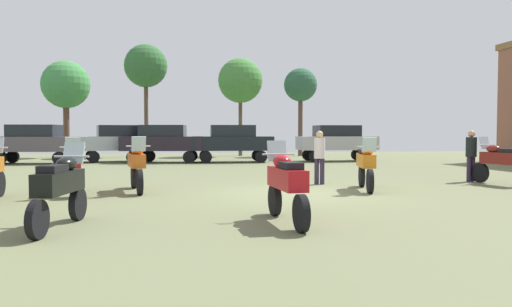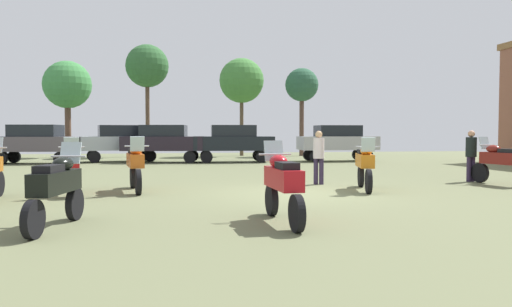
{
  "view_description": "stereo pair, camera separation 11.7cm",
  "coord_description": "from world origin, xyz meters",
  "px_view_note": "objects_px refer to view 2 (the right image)",
  "views": [
    {
      "loc": [
        -3.45,
        -12.46,
        1.62
      ],
      "look_at": [
        0.0,
        6.74,
        0.78
      ],
      "focal_mm": 34.37,
      "sensor_mm": 36.0,
      "label": 1
    },
    {
      "loc": [
        -3.33,
        -12.48,
        1.62
      ],
      "look_at": [
        0.0,
        6.74,
        0.78
      ],
      "focal_mm": 34.37,
      "sensor_mm": 36.0,
      "label": 2
    }
  ],
  "objects_px": {
    "tree_4": "(242,81)",
    "car_4": "(36,141)",
    "motorcycle_9": "(501,161)",
    "tree_3": "(302,86)",
    "motorcycle_4": "(365,164)",
    "tree_5": "(67,85)",
    "car_2": "(233,141)",
    "motorcycle_11": "(283,183)",
    "car_1": "(121,140)",
    "motorcycle_5": "(135,164)",
    "motorcycle_7": "(72,166)",
    "car_3": "(164,141)",
    "motorcycle_13": "(56,186)",
    "car_5": "(338,140)",
    "person_1": "(471,152)",
    "tree_2": "(147,67)",
    "person_2": "(319,153)"
  },
  "relations": [
    {
      "from": "tree_4",
      "to": "car_4",
      "type": "bearing_deg",
      "value": -150.26
    },
    {
      "from": "motorcycle_9",
      "to": "tree_3",
      "type": "relative_size",
      "value": 0.38
    },
    {
      "from": "motorcycle_4",
      "to": "tree_5",
      "type": "distance_m",
      "value": 23.94
    },
    {
      "from": "car_2",
      "to": "car_4",
      "type": "relative_size",
      "value": 0.97
    },
    {
      "from": "motorcycle_11",
      "to": "car_1",
      "type": "bearing_deg",
      "value": 100.84
    },
    {
      "from": "car_2",
      "to": "tree_3",
      "type": "relative_size",
      "value": 0.73
    },
    {
      "from": "motorcycle_5",
      "to": "tree_4",
      "type": "xyz_separation_m",
      "value": [
        5.76,
        19.79,
        4.39
      ]
    },
    {
      "from": "motorcycle_5",
      "to": "motorcycle_7",
      "type": "distance_m",
      "value": 1.61
    },
    {
      "from": "motorcycle_9",
      "to": "car_3",
      "type": "bearing_deg",
      "value": 115.99
    },
    {
      "from": "car_1",
      "to": "car_3",
      "type": "height_order",
      "value": "same"
    },
    {
      "from": "tree_3",
      "to": "motorcycle_13",
      "type": "bearing_deg",
      "value": -114.08
    },
    {
      "from": "car_3",
      "to": "car_5",
      "type": "xyz_separation_m",
      "value": [
        9.56,
        -0.49,
        0.0
      ]
    },
    {
      "from": "car_1",
      "to": "car_2",
      "type": "xyz_separation_m",
      "value": [
        6.03,
        -1.53,
        0.0
      ]
    },
    {
      "from": "motorcycle_9",
      "to": "car_4",
      "type": "distance_m",
      "value": 21.43
    },
    {
      "from": "car_4",
      "to": "tree_4",
      "type": "height_order",
      "value": "tree_4"
    },
    {
      "from": "motorcycle_4",
      "to": "person_1",
      "type": "bearing_deg",
      "value": -144.13
    },
    {
      "from": "motorcycle_5",
      "to": "car_4",
      "type": "xyz_separation_m",
      "value": [
        -5.88,
        13.14,
        0.43
      ]
    },
    {
      "from": "motorcycle_9",
      "to": "car_2",
      "type": "distance_m",
      "value": 14.51
    },
    {
      "from": "motorcycle_7",
      "to": "motorcycle_11",
      "type": "height_order",
      "value": "motorcycle_7"
    },
    {
      "from": "car_3",
      "to": "tree_4",
      "type": "distance_m",
      "value": 9.37
    },
    {
      "from": "car_1",
      "to": "motorcycle_5",
      "type": "bearing_deg",
      "value": 175.15
    },
    {
      "from": "car_3",
      "to": "tree_5",
      "type": "height_order",
      "value": "tree_5"
    },
    {
      "from": "motorcycle_7",
      "to": "motorcycle_4",
      "type": "bearing_deg",
      "value": 165.1
    },
    {
      "from": "motorcycle_11",
      "to": "person_1",
      "type": "distance_m",
      "value": 9.81
    },
    {
      "from": "motorcycle_4",
      "to": "tree_3",
      "type": "height_order",
      "value": "tree_3"
    },
    {
      "from": "car_3",
      "to": "tree_2",
      "type": "distance_m",
      "value": 8.51
    },
    {
      "from": "motorcycle_11",
      "to": "person_2",
      "type": "xyz_separation_m",
      "value": [
        2.55,
        6.11,
        0.25
      ]
    },
    {
      "from": "motorcycle_4",
      "to": "motorcycle_7",
      "type": "xyz_separation_m",
      "value": [
        -7.84,
        0.51,
        0.01
      ]
    },
    {
      "from": "motorcycle_4",
      "to": "tree_3",
      "type": "xyz_separation_m",
      "value": [
        3.55,
        19.77,
        4.04
      ]
    },
    {
      "from": "car_3",
      "to": "tree_5",
      "type": "distance_m",
      "value": 9.66
    },
    {
      "from": "car_2",
      "to": "motorcycle_7",
      "type": "bearing_deg",
      "value": 158.45
    },
    {
      "from": "car_2",
      "to": "car_5",
      "type": "distance_m",
      "value": 5.86
    },
    {
      "from": "person_2",
      "to": "motorcycle_9",
      "type": "bearing_deg",
      "value": -171.21
    },
    {
      "from": "motorcycle_9",
      "to": "person_2",
      "type": "xyz_separation_m",
      "value": [
        -5.42,
        1.12,
        0.24
      ]
    },
    {
      "from": "car_4",
      "to": "person_1",
      "type": "relative_size",
      "value": 2.7
    },
    {
      "from": "motorcycle_9",
      "to": "car_3",
      "type": "relative_size",
      "value": 0.5
    },
    {
      "from": "motorcycle_4",
      "to": "car_2",
      "type": "relative_size",
      "value": 0.51
    },
    {
      "from": "car_2",
      "to": "tree_3",
      "type": "height_order",
      "value": "tree_3"
    },
    {
      "from": "person_1",
      "to": "tree_2",
      "type": "height_order",
      "value": "tree_2"
    },
    {
      "from": "car_1",
      "to": "tree_2",
      "type": "height_order",
      "value": "tree_2"
    },
    {
      "from": "car_4",
      "to": "tree_2",
      "type": "bearing_deg",
      "value": -30.0
    },
    {
      "from": "car_4",
      "to": "person_2",
      "type": "bearing_deg",
      "value": -129.38
    },
    {
      "from": "motorcycle_4",
      "to": "car_4",
      "type": "xyz_separation_m",
      "value": [
        -12.13,
        13.94,
        0.44
      ]
    },
    {
      "from": "tree_5",
      "to": "motorcycle_4",
      "type": "bearing_deg",
      "value": -59.91
    },
    {
      "from": "motorcycle_4",
      "to": "car_4",
      "type": "relative_size",
      "value": 0.49
    },
    {
      "from": "person_1",
      "to": "tree_2",
      "type": "relative_size",
      "value": 0.22
    },
    {
      "from": "motorcycle_4",
      "to": "motorcycle_9",
      "type": "bearing_deg",
      "value": -158.04
    },
    {
      "from": "motorcycle_7",
      "to": "person_1",
      "type": "height_order",
      "value": "person_1"
    },
    {
      "from": "motorcycle_13",
      "to": "tree_5",
      "type": "bearing_deg",
      "value": 111.76
    },
    {
      "from": "motorcycle_4",
      "to": "tree_3",
      "type": "bearing_deg",
      "value": -85.38
    }
  ]
}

